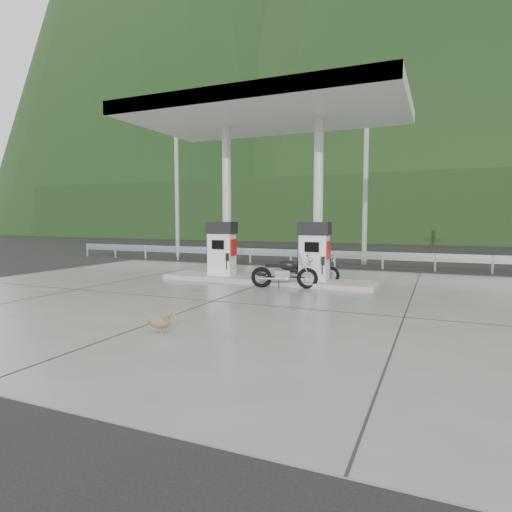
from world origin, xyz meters
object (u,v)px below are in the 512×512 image
at_px(gas_pump_left, 222,249).
at_px(motorcycle_right, 312,271).
at_px(gas_pump_right, 314,251).
at_px(duck, 160,324).
at_px(motorcycle_left, 284,273).

relative_size(gas_pump_left, motorcycle_right, 1.10).
bearing_deg(motorcycle_right, gas_pump_left, -173.97).
height_order(gas_pump_right, duck, gas_pump_right).
relative_size(gas_pump_right, motorcycle_left, 0.97).
xyz_separation_m(gas_pump_left, duck, (2.16, -6.48, -0.89)).
distance_m(motorcycle_left, duck, 5.66).
relative_size(motorcycle_right, duck, 3.67).
relative_size(gas_pump_right, duck, 4.03).
relative_size(gas_pump_left, gas_pump_right, 1.00).
bearing_deg(gas_pump_right, motorcycle_left, -128.55).
xyz_separation_m(gas_pump_right, motorcycle_left, (-0.67, -0.84, -0.61)).
bearing_deg(gas_pump_right, duck, -99.08).
bearing_deg(duck, motorcycle_left, 66.69).
height_order(gas_pump_left, duck, gas_pump_left).
bearing_deg(gas_pump_right, gas_pump_left, 180.00).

